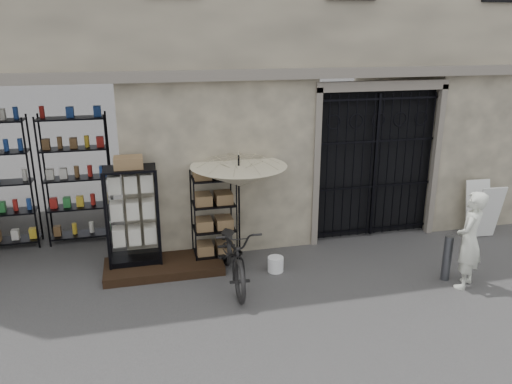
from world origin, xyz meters
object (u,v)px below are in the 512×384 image
object	(u,v)px
wire_rack	(214,219)
steel_bollard	(447,258)
bicycle	(234,281)
easel_sign	(483,210)
white_bucket	(276,264)
display_cabinet	(133,220)
shopkeeper	(463,286)
market_umbrella	(239,170)

from	to	relation	value
wire_rack	steel_bollard	world-z (taller)	wire_rack
bicycle	easel_sign	bearing A→B (deg)	9.24
white_bucket	bicycle	xyz separation A→B (m)	(-0.77, -0.19, -0.13)
easel_sign	wire_rack	bearing A→B (deg)	-177.93
wire_rack	bicycle	world-z (taller)	wire_rack
display_cabinet	steel_bollard	distance (m)	5.27
bicycle	steel_bollard	xyz separation A→B (m)	(3.43, -0.77, 0.39)
easel_sign	white_bucket	bearing A→B (deg)	-169.60
display_cabinet	bicycle	size ratio (longest dim) A/B	0.90
display_cabinet	shopkeeper	bearing A→B (deg)	1.93
display_cabinet	shopkeeper	world-z (taller)	display_cabinet
white_bucket	bicycle	size ratio (longest dim) A/B	0.13
display_cabinet	easel_sign	world-z (taller)	display_cabinet
wire_rack	shopkeeper	world-z (taller)	wire_rack
shopkeeper	easel_sign	distance (m)	2.45
white_bucket	steel_bollard	distance (m)	2.84
shopkeeper	display_cabinet	bearing A→B (deg)	-59.49
wire_rack	market_umbrella	world-z (taller)	market_umbrella
white_bucket	shopkeeper	xyz separation A→B (m)	(2.82, -1.23, -0.13)
market_umbrella	bicycle	size ratio (longest dim) A/B	1.17
market_umbrella	display_cabinet	bearing A→B (deg)	175.81
white_bucket	shopkeeper	world-z (taller)	white_bucket
wire_rack	market_umbrella	size ratio (longest dim) A/B	0.70
wire_rack	easel_sign	size ratio (longest dim) A/B	1.51
wire_rack	white_bucket	bearing A→B (deg)	-45.42
market_umbrella	steel_bollard	xyz separation A→B (m)	(3.17, -1.50, -1.30)
white_bucket	easel_sign	world-z (taller)	easel_sign
easel_sign	display_cabinet	bearing A→B (deg)	-177.58
wire_rack	steel_bollard	distance (m)	3.98
steel_bollard	easel_sign	size ratio (longest dim) A/B	0.71
bicycle	easel_sign	size ratio (longest dim) A/B	1.84
market_umbrella	easel_sign	xyz separation A→B (m)	(4.95, -0.02, -1.13)
market_umbrella	white_bucket	world-z (taller)	market_umbrella
bicycle	steel_bollard	size ratio (longest dim) A/B	2.59
bicycle	steel_bollard	distance (m)	3.54
wire_rack	steel_bollard	size ratio (longest dim) A/B	2.13
bicycle	easel_sign	world-z (taller)	easel_sign
white_bucket	steel_bollard	bearing A→B (deg)	-19.85
display_cabinet	market_umbrella	size ratio (longest dim) A/B	0.77
shopkeeper	easel_sign	bearing A→B (deg)	-171.95
steel_bollard	easel_sign	bearing A→B (deg)	39.78
wire_rack	market_umbrella	bearing A→B (deg)	-27.27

